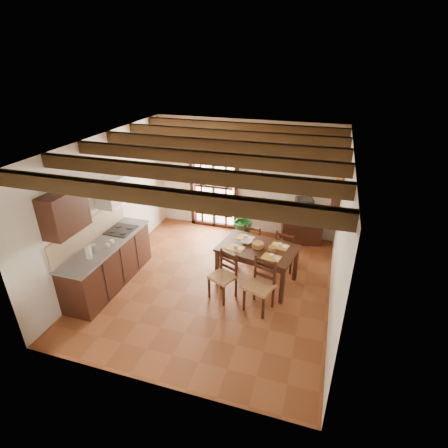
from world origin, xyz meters
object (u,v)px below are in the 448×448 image
at_px(dining_table, 257,252).
at_px(chair_far_right, 286,256).
at_px(chair_near_left, 223,284).
at_px(kitchen_counter, 109,263).
at_px(crt_tv, 304,205).
at_px(pendant_lamp, 262,182).
at_px(chair_near_right, 259,295).
at_px(potted_plant, 244,219).
at_px(chair_far_left, 254,248).
at_px(sideboard, 302,227).

height_order(dining_table, chair_far_right, chair_far_right).
bearing_deg(chair_far_right, chair_near_left, 69.54).
bearing_deg(kitchen_counter, crt_tv, 39.34).
bearing_deg(crt_tv, kitchen_counter, -158.39).
bearing_deg(kitchen_counter, pendant_lamp, 20.23).
relative_size(chair_near_right, crt_tv, 2.08).
relative_size(chair_near_left, crt_tv, 1.98).
relative_size(kitchen_counter, pendant_lamp, 2.66).
bearing_deg(chair_far_right, potted_plant, -22.66).
relative_size(dining_table, potted_plant, 0.83).
bearing_deg(chair_near_right, kitchen_counter, -160.33).
bearing_deg(pendant_lamp, chair_far_left, 107.64).
distance_m(chair_far_left, pendant_lamp, 1.95).
height_order(dining_table, pendant_lamp, pendant_lamp).
bearing_deg(pendant_lamp, kitchen_counter, -159.77).
bearing_deg(crt_tv, chair_far_right, -116.25).
bearing_deg(sideboard, dining_table, -122.26).
relative_size(dining_table, chair_far_left, 1.81).
distance_m(crt_tv, potted_plant, 1.44).
height_order(crt_tv, pendant_lamp, pendant_lamp).
height_order(kitchen_counter, crt_tv, kitchen_counter).
height_order(dining_table, chair_far_left, chair_far_left).
xyz_separation_m(dining_table, pendant_lamp, (0.00, 0.10, 1.39)).
relative_size(dining_table, sideboard, 1.73).
bearing_deg(potted_plant, chair_near_right, -69.68).
bearing_deg(kitchen_counter, potted_plant, 50.07).
relative_size(kitchen_counter, chair_far_left, 2.54).
distance_m(chair_near_left, chair_far_right, 1.66).
bearing_deg(chair_far_left, chair_near_right, 119.48).
bearing_deg(crt_tv, chair_far_left, -147.10).
bearing_deg(pendant_lamp, chair_near_left, -122.61).
xyz_separation_m(chair_far_left, chair_far_right, (0.72, -0.13, 0.01)).
bearing_deg(chair_near_right, potted_plant, 127.76).
distance_m(chair_far_left, crt_tv, 1.59).
bearing_deg(sideboard, potted_plant, -179.37).
bearing_deg(pendant_lamp, dining_table, -90.00).
distance_m(sideboard, pendant_lamp, 2.56).
bearing_deg(sideboard, chair_near_right, -112.19).
height_order(chair_near_left, chair_near_right, chair_near_right).
xyz_separation_m(chair_near_right, potted_plant, (-0.89, 2.39, 0.27)).
relative_size(kitchen_counter, potted_plant, 1.16).
xyz_separation_m(chair_near_left, chair_near_right, (0.72, -0.13, 0.01)).
height_order(chair_far_right, pendant_lamp, pendant_lamp).
height_order(chair_near_left, potted_plant, potted_plant).
xyz_separation_m(kitchen_counter, dining_table, (2.76, 0.92, 0.22)).
distance_m(chair_near_left, chair_near_right, 0.73).
bearing_deg(potted_plant, dining_table, -67.43).
distance_m(chair_far_left, sideboard, 1.43).
bearing_deg(dining_table, crt_tv, 80.87).
relative_size(chair_near_left, pendant_lamp, 1.09).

